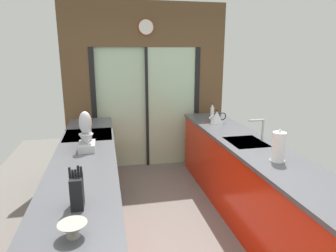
% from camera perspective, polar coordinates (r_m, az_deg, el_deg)
% --- Properties ---
extents(ground_plane, '(5.04, 7.60, 0.02)m').
position_cam_1_polar(ground_plane, '(3.67, 0.35, -17.70)').
color(ground_plane, slate).
extents(back_wall_unit, '(2.64, 0.12, 2.70)m').
position_cam_1_polar(back_wall_unit, '(4.91, -4.20, 9.39)').
color(back_wall_unit, brown).
rests_on(back_wall_unit, ground_plane).
extents(left_counter_run, '(0.62, 3.80, 0.92)m').
position_cam_1_polar(left_counter_run, '(2.97, -15.62, -15.93)').
color(left_counter_run, red).
rests_on(left_counter_run, ground_plane).
extents(right_counter_run, '(0.62, 3.80, 0.92)m').
position_cam_1_polar(right_counter_run, '(3.49, 16.52, -11.28)').
color(right_counter_run, red).
rests_on(right_counter_run, ground_plane).
extents(sink_faucet, '(0.19, 0.02, 0.26)m').
position_cam_1_polar(sink_faucet, '(3.56, 17.42, -0.08)').
color(sink_faucet, '#B7BABC').
rests_on(sink_faucet, right_counter_run).
extents(oven_range, '(0.60, 0.60, 0.92)m').
position_cam_1_polar(oven_range, '(3.99, -14.72, -8.02)').
color(oven_range, black).
rests_on(oven_range, ground_plane).
extents(mixing_bowl, '(0.17, 0.17, 0.09)m').
position_cam_1_polar(mixing_bowl, '(1.83, -17.92, -18.51)').
color(mixing_bowl, gray).
rests_on(mixing_bowl, left_counter_run).
extents(knife_block, '(0.09, 0.14, 0.29)m').
position_cam_1_polar(knife_block, '(2.09, -17.18, -11.97)').
color(knife_block, black).
rests_on(knife_block, left_counter_run).
extents(stand_mixer, '(0.17, 0.27, 0.42)m').
position_cam_1_polar(stand_mixer, '(3.20, -15.52, -1.73)').
color(stand_mixer, '#B7BABC').
rests_on(stand_mixer, left_counter_run).
extents(kettle, '(0.27, 0.18, 0.20)m').
position_cam_1_polar(kettle, '(4.33, 9.44, 1.71)').
color(kettle, '#B7BABC').
rests_on(kettle, right_counter_run).
extents(soap_bottle_far, '(0.05, 0.05, 0.25)m').
position_cam_1_polar(soap_bottle_far, '(4.50, 8.54, 2.47)').
color(soap_bottle_far, silver).
rests_on(soap_bottle_far, right_counter_run).
extents(paper_towel_roll, '(0.14, 0.14, 0.32)m').
position_cam_1_polar(paper_towel_roll, '(2.96, 20.55, -3.84)').
color(paper_towel_roll, '#B7BABC').
rests_on(paper_towel_roll, right_counter_run).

